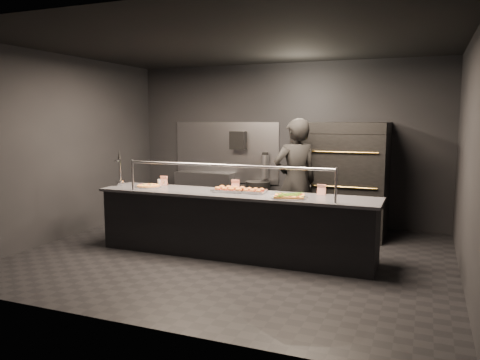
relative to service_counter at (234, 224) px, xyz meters
The scene contains 15 objects.
room 1.03m from the service_counter, 115.57° to the left, with size 6.04×6.00×3.00m.
service_counter is the anchor object (origin of this frame).
pizza_oven 2.30m from the service_counter, 57.73° to the left, with size 1.50×1.23×1.91m.
prep_shelf 2.82m from the service_counter, 124.59° to the left, with size 1.20×0.35×0.90m, color #99999E.
towel_dispenser 2.78m from the service_counter, 110.63° to the left, with size 0.30×0.20×0.35m, color black.
fire_extinguisher 2.50m from the service_counter, 98.30° to the left, with size 0.14×0.14×0.51m.
beer_tap 2.05m from the service_counter, behind, with size 0.15×0.21×0.57m.
round_pizza 1.53m from the service_counter, behind, with size 0.41×0.41×0.03m.
slider_tray_a 0.50m from the service_counter, 137.43° to the left, with size 0.56×0.49×0.08m.
slider_tray_b 0.54m from the service_counter, 25.54° to the left, with size 0.45×0.35×0.07m.
square_pizza 0.98m from the service_counter, ahead, with size 0.50×0.50×0.05m.
condiment_jar 1.49m from the service_counter, 168.58° to the left, with size 0.14×0.06×0.09m.
tent_cards 0.60m from the service_counter, 103.95° to the left, with size 2.64×0.04×0.15m.
trash_bin 2.26m from the service_counter, 100.89° to the left, with size 0.47×0.47×0.78m, color black.
worker 1.30m from the service_counter, 57.78° to the left, with size 0.72×0.47×1.98m, color black.
Camera 1 is at (2.53, -6.08, 1.97)m, focal length 35.00 mm.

